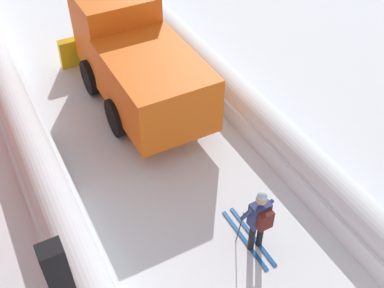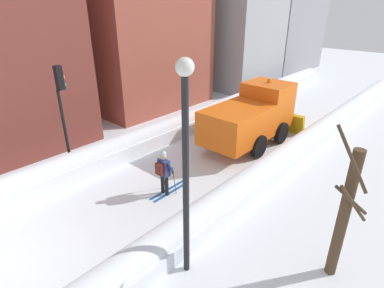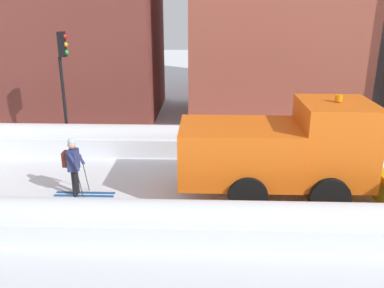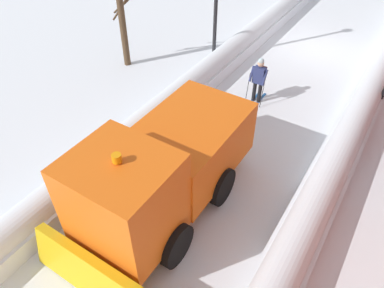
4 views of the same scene
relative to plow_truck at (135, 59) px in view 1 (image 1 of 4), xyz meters
name	(u,v)px [view 1 (image 1 of 4)]	position (x,y,z in m)	size (l,w,h in m)	color
ground_plane	(145,136)	(-0.53, -1.60, -1.48)	(80.00, 80.00, 0.00)	white
snowbank_left	(36,157)	(-3.49, -1.60, -0.95)	(1.10, 36.00, 1.15)	white
snowbank_right	(235,94)	(2.44, -1.60, -1.04)	(1.10, 36.00, 1.01)	white
plow_truck	(135,59)	(0.00, 0.00, 0.00)	(3.20, 5.98, 3.12)	orange
skier	(259,218)	(0.13, -6.17, -0.48)	(0.62, 1.80, 1.81)	black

